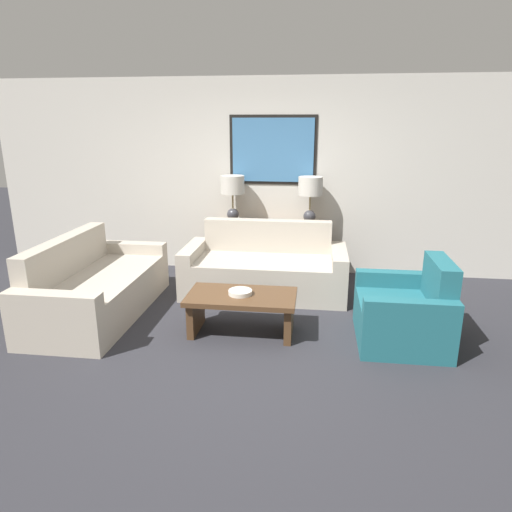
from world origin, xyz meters
TOP-DOWN VIEW (x-y plane):
  - ground_plane at (0.00, 0.00)m, footprint 20.00×20.00m
  - back_wall at (0.00, 2.49)m, footprint 7.97×0.12m
  - console_table at (0.00, 2.22)m, footprint 1.58×0.38m
  - table_lamp_left at (-0.52, 2.22)m, footprint 0.32×0.32m
  - table_lamp_right at (0.52, 2.22)m, footprint 0.32×0.32m
  - couch_by_back_wall at (0.00, 1.53)m, footprint 1.99×0.91m
  - couch_by_side at (-1.78, 0.63)m, footprint 0.91×1.99m
  - coffee_table at (-0.10, 0.34)m, footprint 1.08×0.59m
  - decorative_bowl at (-0.11, 0.35)m, footprint 0.24×0.24m
  - armchair_near_back_wall at (1.50, 0.38)m, footprint 0.83×0.95m

SIDE VIEW (x-z plane):
  - ground_plane at x=0.00m, z-range 0.00..0.00m
  - armchair_near_back_wall at x=1.50m, z-range -0.13..0.70m
  - couch_by_back_wall at x=0.00m, z-range -0.14..0.72m
  - couch_by_side at x=-1.78m, z-range -0.14..0.72m
  - coffee_table at x=-0.10m, z-range 0.09..0.51m
  - console_table at x=0.00m, z-range 0.00..0.74m
  - decorative_bowl at x=-0.11m, z-range 0.41..0.46m
  - table_lamp_left at x=-0.52m, z-range 0.87..1.50m
  - table_lamp_right at x=0.52m, z-range 0.87..1.50m
  - back_wall at x=0.00m, z-range 0.01..2.66m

